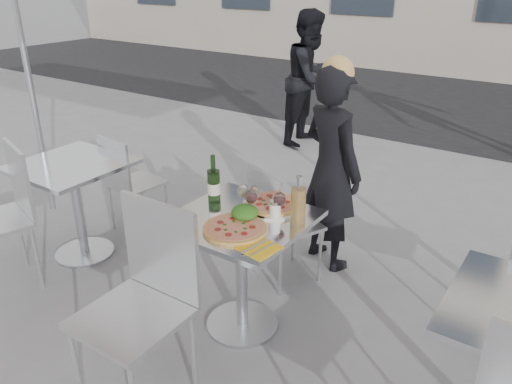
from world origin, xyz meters
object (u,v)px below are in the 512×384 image
Objects in this scene: side_table_left at (75,190)px; wineglass_red_b at (279,200)px; wineglass_red_a at (251,197)px; sugar_shaker at (275,210)px; wineglass_white_a at (243,192)px; main_table at (241,250)px; pizza_near at (235,228)px; napkin_left at (175,223)px; side_chair_lnear at (5,206)px; pizza_far at (272,205)px; wine_bottle at (214,184)px; wineglass_white_b at (254,194)px; napkin_right at (259,248)px; salad_plate at (245,214)px; side_chair_lfar at (127,177)px; chair_near at (145,290)px; pedestrian_a at (310,78)px; chair_far at (277,217)px; carafe at (298,206)px; woman_diner at (331,170)px.

side_table_left is 4.76× the size of wineglass_red_b.
wineglass_red_b is at bearing 20.46° from wineglass_red_a.
wineglass_red_b is at bearing 38.26° from sugar_shaker.
wineglass_white_a is at bearing -178.93° from sugar_shaker.
main_table is 2.20× the size of pizza_near.
sugar_shaker reaches higher than napkin_left.
pizza_far is at bearing 40.06° from side_chair_lnear.
wine_bottle is 1.87× the size of wineglass_red_a.
wineglass_white_b is at bearing 37.67° from side_chair_lnear.
main_table is 2.11× the size of pizza_far.
napkin_right is (0.11, -0.32, -0.05)m from sugar_shaker.
sugar_shaker is at bearing 39.90° from salad_plate.
wineglass_white_a reaches higher than napkin_left.
side_chair_lfar is 0.96m from side_chair_lnear.
chair_near is at bearing -98.37° from main_table.
wineglass_white_b is (-0.06, -0.10, 0.09)m from pizza_far.
wine_bottle is (1.33, 0.56, 0.29)m from side_chair_lnear.
wineglass_red_a is at bearing -157.58° from pedestrian_a.
pedestrian_a reaches higher than salad_plate.
wineglass_white_b is 0.43m from napkin_right.
side_chair_lfar is at bearing 168.24° from napkin_right.
sugar_shaker is at bearing 144.59° from chair_far.
side_chair_lnear is at bearing -162.24° from napkin_right.
main_table is 0.73× the size of chair_near.
pedestrian_a is 5.51× the size of carafe.
side_chair_lnear reaches higher than napkin_left.
chair_near is 4.90× the size of napkin_left.
sugar_shaker is at bearing 3.42° from wine_bottle.
main_table is at bearing -117.84° from wineglass_red_a.
chair_far is at bearing 93.30° from woman_diner.
side_chair_lnear is at bearing -168.15° from pizza_near.
wineglass_red_a reaches higher than main_table.
wineglass_white_b is at bearing 105.80° from wineglass_red_a.
salad_plate is at bearing -50.56° from wineglass_white_a.
main_table is 0.41m from napkin_right.
wineglass_white_b is at bearing 128.51° from chair_far.
wineglass_white_a is (-0.36, 0.00, -0.01)m from carafe.
wineglass_white_a reaches higher than napkin_right.
side_chair_lnear is 1.85m from sugar_shaker.
side_table_left is at bearing 180.00° from main_table.
chair_near is 0.68m from salad_plate.
main_table is at bearing 109.07° from woman_diner.
side_chair_lfar is at bearing 85.94° from side_table_left.
wineglass_white_a reaches higher than side_chair_lfar.
pedestrian_a reaches higher than main_table.
wineglass_red_b is at bearing 69.72° from chair_near.
chair_far is 0.57m from wineglass_white_a.
main_table is 0.27m from pizza_near.
chair_near is 0.70× the size of woman_diner.
side_table_left is at bearing 97.82° from side_chair_lnear.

